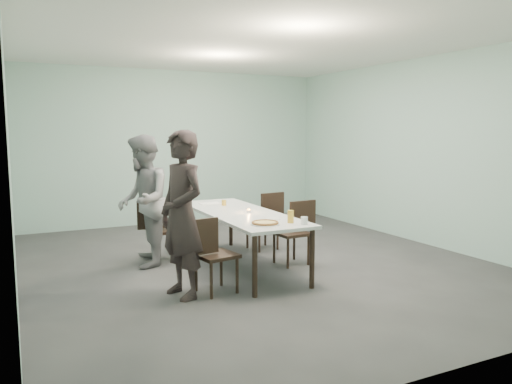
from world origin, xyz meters
name	(u,v)px	position (x,y,z in m)	size (l,w,h in m)	color
ground	(255,263)	(0.00, 0.00, 0.00)	(7.00, 7.00, 0.00)	#333335
room_shell	(255,116)	(0.00, 0.00, 2.03)	(6.02, 7.02, 3.01)	#98C0B7
table	(241,216)	(-0.26, -0.09, 0.69)	(0.92, 2.61, 0.75)	white
chair_near_left	(210,250)	(-1.03, -0.97, 0.50)	(0.64, 0.48, 0.87)	black
chair_far_left	(161,226)	(-1.15, 0.67, 0.50)	(0.63, 0.46, 0.87)	black
chair_near_right	(296,228)	(0.50, -0.27, 0.50)	(0.63, 0.45, 0.87)	black
chair_far_right	(267,217)	(0.55, 0.69, 0.50)	(0.63, 0.47, 0.87)	black
diner_near	(182,214)	(-1.34, -0.92, 0.92)	(0.67, 0.44, 1.85)	black
diner_far	(143,201)	(-1.42, 0.54, 0.89)	(0.87, 0.68, 1.78)	gray
pizza	(265,223)	(-0.37, -1.04, 0.77)	(0.34, 0.34, 0.04)	white
side_plate	(273,219)	(-0.13, -0.75, 0.76)	(0.18, 0.18, 0.01)	white
beer_glass	(291,217)	(-0.05, -1.07, 0.82)	(0.08, 0.08, 0.15)	gold
water_tumbler	(304,221)	(0.04, -1.23, 0.80)	(0.08, 0.08, 0.09)	silver
tealight	(249,211)	(-0.18, -0.18, 0.77)	(0.06, 0.06, 0.05)	silver
amber_tumbler	(224,203)	(-0.23, 0.55, 0.79)	(0.07, 0.07, 0.08)	gold
menu	(210,203)	(-0.35, 0.81, 0.75)	(0.30, 0.22, 0.01)	silver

